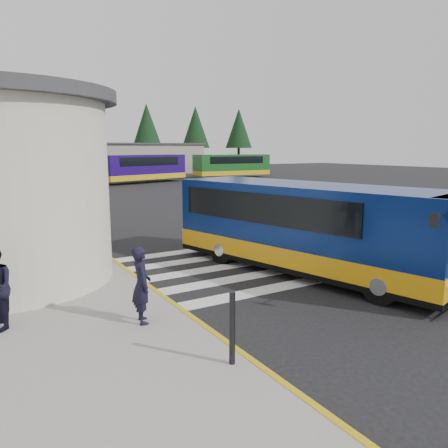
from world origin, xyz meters
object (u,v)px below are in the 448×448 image
pedestrian_a (141,285)px  bollard (232,328)px  far_bus_b (232,165)px  transit_bus (307,231)px  far_bus_a (143,167)px

pedestrian_a → bollard: (0.62, -2.34, -0.17)m
pedestrian_a → bollard: size_ratio=1.29×
pedestrian_a → bollard: bearing=-156.0°
pedestrian_a → far_bus_b: far_bus_b is taller
transit_bus → pedestrian_a: transit_bus is taller
far_bus_a → pedestrian_a: bearing=142.2°
pedestrian_a → far_bus_b: 45.41m
far_bus_a → transit_bus: bearing=149.8°
transit_bus → far_bus_b: bearing=47.1°
far_bus_a → bollard: bearing=144.2°
pedestrian_a → transit_bus: bearing=-66.2°
pedestrian_a → far_bus_a: bearing=-11.4°
bollard → transit_bus: bearing=37.7°
transit_bus → far_bus_a: bearing=63.2°
bollard → far_bus_a: 40.19m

